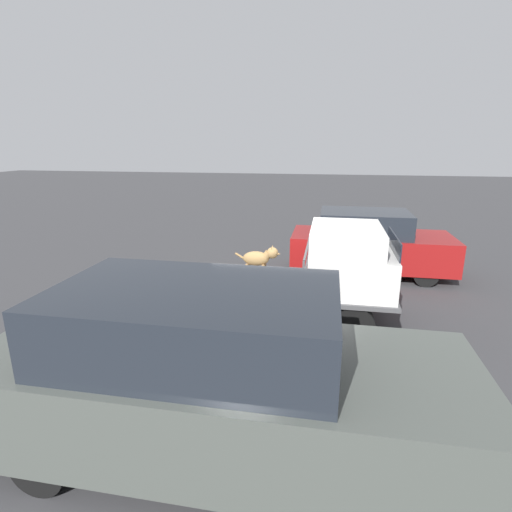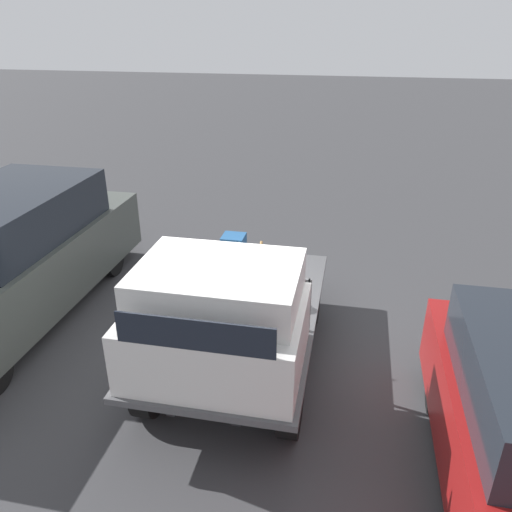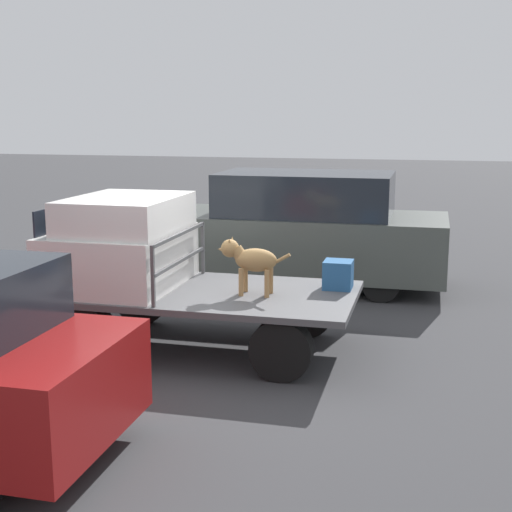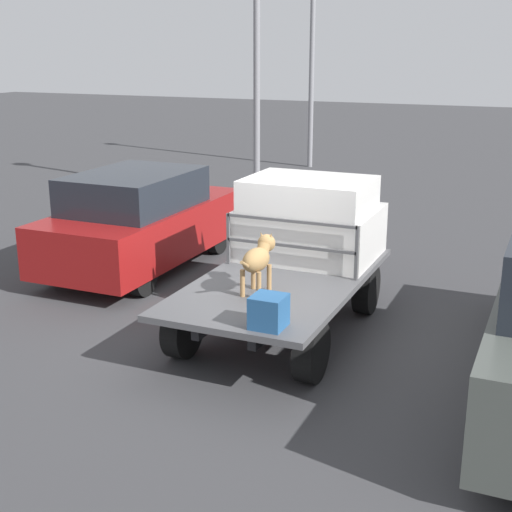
% 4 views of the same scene
% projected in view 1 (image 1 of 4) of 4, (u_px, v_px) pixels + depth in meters
% --- Properties ---
extents(ground_plane, '(80.00, 80.00, 0.00)m').
position_uv_depth(ground_plane, '(290.00, 318.00, 8.10)').
color(ground_plane, '#38383A').
extents(flatbed_truck, '(3.88, 2.00, 0.78)m').
position_uv_depth(flatbed_truck, '(291.00, 292.00, 7.94)').
color(flatbed_truck, black).
rests_on(flatbed_truck, ground).
extents(truck_cab, '(1.53, 1.88, 1.16)m').
position_uv_depth(truck_cab, '(349.00, 258.00, 7.54)').
color(truck_cab, silver).
rests_on(truck_cab, flatbed_truck).
extents(truck_headboard, '(0.04, 1.88, 0.73)m').
position_uv_depth(truck_headboard, '(307.00, 259.00, 7.70)').
color(truck_headboard, '#4C4C4F').
rests_on(truck_headboard, flatbed_truck).
extents(dog, '(0.92, 0.29, 0.72)m').
position_uv_depth(dog, '(260.00, 258.00, 7.93)').
color(dog, '#9E7547').
rests_on(dog, flatbed_truck).
extents(cargo_crate, '(0.36, 0.36, 0.36)m').
position_uv_depth(cargo_crate, '(202.00, 277.00, 7.65)').
color(cargo_crate, '#235184').
rests_on(cargo_crate, flatbed_truck).
extents(parked_sedan, '(4.16, 1.84, 1.71)m').
position_uv_depth(parked_sedan, '(369.00, 243.00, 10.68)').
color(parked_sedan, black).
rests_on(parked_sedan, ground).
extents(parked_pickup_far, '(5.37, 1.98, 1.99)m').
position_uv_depth(parked_pickup_far, '(216.00, 377.00, 4.35)').
color(parked_pickup_far, black).
rests_on(parked_pickup_far, ground).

